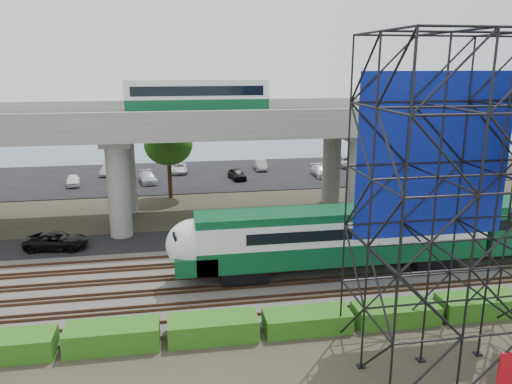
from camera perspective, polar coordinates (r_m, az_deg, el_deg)
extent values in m
plane|color=#474233|center=(31.19, 1.87, -11.67)|extent=(140.00, 140.00, 0.00)
cube|color=slate|center=(32.92, 1.17, -10.00)|extent=(90.00, 12.00, 0.20)
cube|color=black|center=(40.70, -1.10, -5.16)|extent=(90.00, 5.00, 0.08)
cube|color=black|center=(63.16, -4.33, 1.99)|extent=(90.00, 18.00, 0.08)
cube|color=#485D76|center=(84.70, -5.78, 5.18)|extent=(140.00, 40.00, 0.03)
cube|color=#472D1E|center=(28.70, 3.00, -13.54)|extent=(90.00, 0.08, 0.16)
cube|color=#472D1E|center=(29.94, 2.38, -12.26)|extent=(90.00, 0.08, 0.16)
cube|color=#472D1E|center=(30.43, 2.16, -11.79)|extent=(90.00, 0.08, 0.16)
cube|color=#472D1E|center=(31.70, 1.61, -10.65)|extent=(90.00, 0.08, 0.16)
cube|color=#472D1E|center=(32.20, 1.41, -10.24)|extent=(90.00, 0.08, 0.16)
cube|color=#472D1E|center=(33.49, 0.93, -9.22)|extent=(90.00, 0.08, 0.16)
cube|color=#472D1E|center=(33.99, 0.76, -8.84)|extent=(90.00, 0.08, 0.16)
cube|color=#472D1E|center=(35.30, 0.33, -7.92)|extent=(90.00, 0.08, 0.16)
cube|color=#472D1E|center=(35.81, 0.17, -7.58)|extent=(90.00, 0.08, 0.16)
cube|color=#472D1E|center=(37.12, -0.22, -6.76)|extent=(90.00, 0.08, 0.16)
cube|color=black|center=(32.39, -1.52, -9.05)|extent=(3.00, 2.20, 0.90)
cube|color=black|center=(36.43, 19.33, -7.16)|extent=(3.00, 2.20, 0.90)
cube|color=#094424|center=(33.43, 9.63, -6.36)|extent=(19.00, 3.00, 1.40)
cube|color=silver|center=(32.94, 9.74, -4.01)|extent=(19.00, 3.00, 1.50)
cube|color=#094424|center=(32.64, 9.81, -2.34)|extent=(19.00, 2.60, 0.50)
cube|color=black|center=(33.26, 11.37, -3.81)|extent=(15.00, 3.06, 0.70)
ellipsoid|color=silver|center=(31.37, -7.00, -5.93)|extent=(3.60, 3.00, 3.20)
cube|color=#094424|center=(31.75, -6.94, -7.70)|extent=(2.60, 3.00, 1.10)
cube|color=black|center=(31.18, -9.06, -5.16)|extent=(0.48, 2.00, 1.09)
cube|color=#9E9B93|center=(44.06, -2.25, 7.82)|extent=(80.00, 12.00, 1.20)
cube|color=#9E9B93|center=(38.27, -1.12, 8.53)|extent=(80.00, 0.50, 1.10)
cube|color=#9E9B93|center=(49.62, -3.15, 9.91)|extent=(80.00, 0.50, 1.10)
cylinder|color=#9E9B93|center=(41.28, -15.42, 0.34)|extent=(1.80, 1.80, 8.00)
cylinder|color=#9E9B93|center=(48.08, -14.66, 2.37)|extent=(1.80, 1.80, 8.00)
cube|color=#9E9B93|center=(44.01, -15.33, 6.12)|extent=(2.40, 9.00, 0.60)
cylinder|color=#9E9B93|center=(43.97, 11.46, 1.43)|extent=(1.80, 1.80, 8.00)
cylinder|color=#9E9B93|center=(50.40, 8.63, 3.23)|extent=(1.80, 1.80, 8.00)
cube|color=#9E9B93|center=(46.53, 10.15, 6.85)|extent=(2.40, 9.00, 0.60)
cylinder|color=#9E9B93|center=(58.57, 25.64, 3.54)|extent=(1.80, 1.80, 8.00)
cube|color=black|center=(43.64, -6.67, 8.92)|extent=(12.00, 2.50, 0.70)
cube|color=#094424|center=(43.57, -6.70, 9.97)|extent=(12.00, 2.50, 0.90)
cube|color=silver|center=(43.50, -6.75, 11.41)|extent=(12.00, 2.50, 1.30)
cube|color=black|center=(43.50, -6.75, 11.48)|extent=(11.00, 2.56, 0.80)
cube|color=silver|center=(43.46, -6.78, 12.46)|extent=(12.00, 2.40, 0.30)
cube|color=#0D1D96|center=(26.21, 19.73, 3.85)|extent=(8.10, 0.08, 8.25)
cube|color=black|center=(27.00, 21.23, -17.15)|extent=(9.36, 6.36, 0.08)
cube|color=#295D15|center=(27.87, -26.71, -15.50)|extent=(4.60, 1.80, 1.10)
cube|color=#295D15|center=(26.79, -16.07, -15.56)|extent=(4.60, 1.80, 1.20)
cube|color=#295D15|center=(26.66, -4.94, -15.22)|extent=(4.60, 1.80, 1.15)
cube|color=#295D15|center=(27.46, 5.85, -14.42)|extent=(4.60, 1.80, 1.03)
cube|color=#295D15|center=(29.10, 15.64, -13.18)|extent=(4.60, 1.80, 1.01)
cube|color=#295D15|center=(31.42, 24.11, -11.69)|extent=(4.60, 1.80, 1.12)
cylinder|color=#382314|center=(45.92, 16.03, -0.35)|extent=(0.44, 0.44, 4.80)
ellipsoid|color=#295D15|center=(45.23, 16.31, 3.57)|extent=(4.94, 4.94, 4.18)
cylinder|color=#382314|center=(52.62, -9.83, 1.88)|extent=(0.44, 0.44, 4.80)
ellipsoid|color=#295D15|center=(52.02, -9.98, 5.32)|extent=(4.94, 4.94, 4.18)
imported|color=black|center=(40.76, -21.86, -5.20)|extent=(4.87, 2.68, 1.29)
imported|color=white|center=(60.88, -20.18, 1.27)|extent=(1.99, 3.77, 1.22)
imported|color=gray|center=(65.21, -16.56, 2.37)|extent=(1.90, 3.68, 1.16)
imported|color=silver|center=(59.89, -12.28, 1.65)|extent=(2.54, 4.57, 1.25)
imported|color=silver|center=(64.72, -8.81, 2.74)|extent=(2.01, 4.31, 1.19)
imported|color=black|center=(60.32, -2.19, 2.07)|extent=(2.21, 3.95, 1.27)
imported|color=#999CA0|center=(65.73, 0.54, 3.14)|extent=(1.48, 3.93, 1.28)
imported|color=silver|center=(62.54, 7.42, 2.41)|extent=(1.84, 4.37, 1.26)
imported|color=#A4A6AC|center=(68.80, 10.33, 3.43)|extent=(2.55, 4.88, 1.31)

